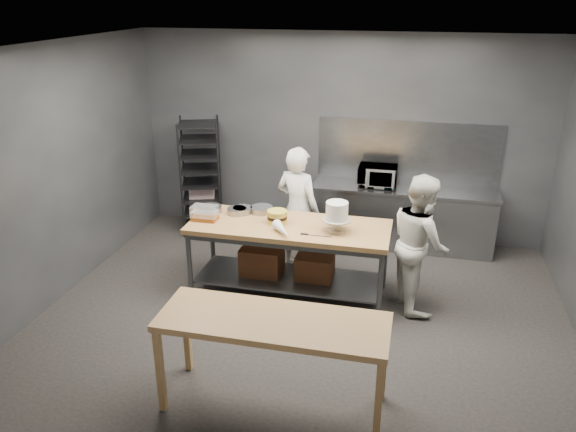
% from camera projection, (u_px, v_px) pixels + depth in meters
% --- Properties ---
extents(ground, '(6.00, 6.00, 0.00)m').
position_uv_depth(ground, '(304.00, 314.00, 6.57)').
color(ground, black).
rests_on(ground, ground).
extents(back_wall, '(6.00, 0.04, 3.00)m').
position_uv_depth(back_wall, '(340.00, 137.00, 8.26)').
color(back_wall, '#4C4F54').
rests_on(back_wall, ground).
extents(work_table, '(2.40, 0.90, 0.92)m').
position_uv_depth(work_table, '(287.00, 250.00, 6.85)').
color(work_table, olive).
rests_on(work_table, ground).
extents(near_counter, '(2.00, 0.70, 0.90)m').
position_uv_depth(near_counter, '(273.00, 328.00, 4.84)').
color(near_counter, '#A37343').
rests_on(near_counter, ground).
extents(back_counter, '(2.60, 0.60, 0.90)m').
position_uv_depth(back_counter, '(402.00, 217.00, 8.15)').
color(back_counter, slate).
rests_on(back_counter, ground).
extents(splashback_panel, '(2.60, 0.02, 0.90)m').
position_uv_depth(splashback_panel, '(408.00, 152.00, 8.09)').
color(splashback_panel, slate).
rests_on(splashback_panel, back_counter).
extents(speed_rack, '(0.78, 0.81, 1.75)m').
position_uv_depth(speed_rack, '(201.00, 177.00, 8.58)').
color(speed_rack, black).
rests_on(speed_rack, ground).
extents(chef_behind, '(0.72, 0.59, 1.69)m').
position_uv_depth(chef_behind, '(298.00, 209.00, 7.35)').
color(chef_behind, white).
rests_on(chef_behind, ground).
extents(chef_right, '(0.84, 0.95, 1.63)m').
position_uv_depth(chef_right, '(420.00, 243.00, 6.46)').
color(chef_right, silver).
rests_on(chef_right, ground).
extents(microwave, '(0.54, 0.37, 0.30)m').
position_uv_depth(microwave, '(378.00, 176.00, 8.01)').
color(microwave, black).
rests_on(microwave, back_counter).
extents(frosted_cake_stand, '(0.34, 0.34, 0.36)m').
position_uv_depth(frosted_cake_stand, '(337.00, 213.00, 6.41)').
color(frosted_cake_stand, '#B2A88E').
rests_on(frosted_cake_stand, work_table).
extents(layer_cake, '(0.24, 0.24, 0.16)m').
position_uv_depth(layer_cake, '(277.00, 217.00, 6.70)').
color(layer_cake, gold).
rests_on(layer_cake, work_table).
extents(cake_pans, '(0.93, 0.42, 0.07)m').
position_uv_depth(cake_pans, '(236.00, 210.00, 7.04)').
color(cake_pans, gray).
rests_on(cake_pans, work_table).
extents(piping_bag, '(0.31, 0.38, 0.12)m').
position_uv_depth(piping_bag, '(282.00, 230.00, 6.38)').
color(piping_bag, silver).
rests_on(piping_bag, work_table).
extents(offset_spatula, '(0.36, 0.02, 0.02)m').
position_uv_depth(offset_spatula, '(312.00, 235.00, 6.39)').
color(offset_spatula, slate).
rests_on(offset_spatula, work_table).
extents(pastry_clamshells, '(0.38, 0.37, 0.11)m').
position_uv_depth(pastry_clamshells, '(205.00, 213.00, 6.89)').
color(pastry_clamshells, '#A55821').
rests_on(pastry_clamshells, work_table).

